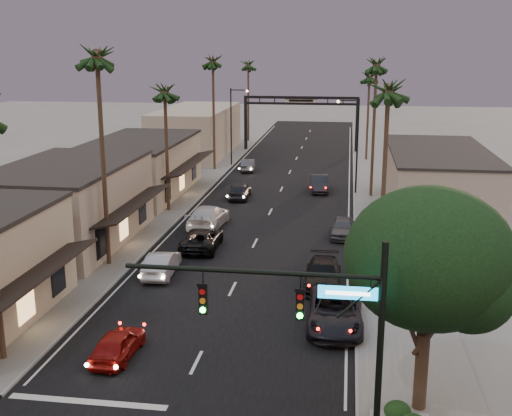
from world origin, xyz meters
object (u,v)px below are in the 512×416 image
(palm_lc, at_px, (165,87))
(curbside_near, at_px, (335,311))
(oncoming_red, at_px, (118,344))
(palm_far, at_px, (248,62))
(palm_rc, at_px, (370,74))
(palm_ld, at_px, (213,58))
(oncoming_silver, at_px, (162,264))
(corner_tree, at_px, (431,264))
(streetlight_right, at_px, (355,138))
(oncoming_pickup, at_px, (202,239))
(curbside_black, at_px, (323,274))
(palm_rb, at_px, (377,61))
(arch, at_px, (301,110))
(streetlight_left, at_px, (233,120))
(palm_ra, at_px, (389,85))
(traffic_signal, at_px, (321,320))
(palm_lb, at_px, (97,51))

(palm_lc, relative_size, curbside_near, 2.08)
(oncoming_red, bearing_deg, palm_far, -84.33)
(palm_rc, distance_m, palm_far, 21.97)
(palm_ld, bearing_deg, oncoming_silver, -83.52)
(corner_tree, xyz_separation_m, streetlight_right, (-2.56, 37.55, -0.65))
(palm_ld, bearing_deg, corner_tree, -69.19)
(oncoming_pickup, xyz_separation_m, curbside_black, (8.60, -5.96, 0.01))
(palm_ld, relative_size, palm_rb, 1.00)
(arch, height_order, streetlight_left, streetlight_left)
(palm_ld, relative_size, palm_ra, 1.08)
(streetlight_right, height_order, palm_far, palm_far)
(palm_far, height_order, curbside_black, palm_far)
(traffic_signal, distance_m, streetlight_left, 55.45)
(arch, distance_m, palm_ld, 18.61)
(arch, xyz_separation_m, palm_rb, (8.60, -26.00, 6.88))
(palm_ld, bearing_deg, palm_ra, -60.98)
(arch, height_order, palm_ra, palm_ra)
(curbside_near, bearing_deg, palm_lb, 152.83)
(traffic_signal, height_order, palm_lb, palm_lb)
(oncoming_red, bearing_deg, palm_ra, -129.35)
(traffic_signal, distance_m, palm_ra, 21.19)
(palm_ld, height_order, palm_ra, palm_ld)
(corner_tree, height_order, palm_lb, palm_lb)
(palm_ra, distance_m, oncoming_silver, 17.40)
(curbside_near, bearing_deg, streetlight_right, 87.56)
(palm_ld, bearing_deg, palm_lb, -90.00)
(palm_rb, relative_size, oncoming_red, 3.66)
(traffic_signal, relative_size, palm_lc, 0.70)
(palm_far, xyz_separation_m, oncoming_red, (4.69, -68.01, -10.78))
(streetlight_right, bearing_deg, traffic_signal, -91.72)
(oncoming_red, relative_size, curbside_near, 0.66)
(arch, xyz_separation_m, oncoming_red, (-3.61, -60.01, -4.87))
(corner_tree, relative_size, palm_lb, 0.58)
(streetlight_left, relative_size, palm_rc, 0.74)
(palm_lc, xyz_separation_m, oncoming_pickup, (5.14, -9.80, -9.75))
(oncoming_red, distance_m, curbside_black, 13.47)
(palm_ra, relative_size, oncoming_pickup, 2.54)
(palm_lc, xyz_separation_m, palm_ra, (17.20, -12.00, 0.97))
(palm_ld, height_order, curbside_near, palm_ld)
(palm_rb, xyz_separation_m, palm_far, (-16.90, 34.00, -0.97))
(palm_lb, bearing_deg, corner_tree, -38.83)
(traffic_signal, xyz_separation_m, oncoming_pickup, (-9.14, 22.20, -4.36))
(traffic_signal, xyz_separation_m, palm_far, (-13.99, 74.00, 6.36))
(streetlight_left, xyz_separation_m, palm_rc, (15.52, 6.00, 5.14))
(palm_lb, bearing_deg, palm_far, 89.69)
(palm_rc, xyz_separation_m, palm_far, (-16.90, 14.00, 0.97))
(streetlight_right, height_order, streetlight_left, same)
(palm_rc, xyz_separation_m, oncoming_silver, (-13.30, -43.30, -9.75))
(palm_rc, relative_size, palm_far, 0.92)
(traffic_signal, height_order, palm_rb, palm_rb)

